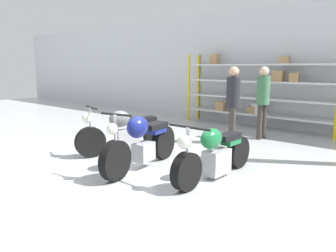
{
  "coord_description": "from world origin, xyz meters",
  "views": [
    {
      "loc": [
        4.1,
        -4.16,
        1.8
      ],
      "look_at": [
        0.0,
        0.4,
        0.7
      ],
      "focal_mm": 35.0,
      "sensor_mm": 36.0,
      "label": 1
    }
  ],
  "objects_px": {
    "motorcycle_grey": "(125,132)",
    "person_near_rack": "(233,98)",
    "shelving_rack": "(256,90)",
    "person_browsing": "(263,97)",
    "motorcycle_blue": "(142,142)",
    "motorcycle_green": "(215,154)"
  },
  "relations": [
    {
      "from": "motorcycle_blue",
      "to": "person_near_rack",
      "type": "bearing_deg",
      "value": 164.73
    },
    {
      "from": "motorcycle_blue",
      "to": "person_browsing",
      "type": "distance_m",
      "value": 3.81
    },
    {
      "from": "shelving_rack",
      "to": "person_browsing",
      "type": "bearing_deg",
      "value": -56.59
    },
    {
      "from": "shelving_rack",
      "to": "motorcycle_blue",
      "type": "distance_m",
      "value": 5.21
    },
    {
      "from": "shelving_rack",
      "to": "motorcycle_grey",
      "type": "bearing_deg",
      "value": -97.81
    },
    {
      "from": "motorcycle_green",
      "to": "person_browsing",
      "type": "height_order",
      "value": "person_browsing"
    },
    {
      "from": "shelving_rack",
      "to": "person_near_rack",
      "type": "distance_m",
      "value": 2.45
    },
    {
      "from": "shelving_rack",
      "to": "motorcycle_green",
      "type": "relative_size",
      "value": 2.27
    },
    {
      "from": "motorcycle_grey",
      "to": "person_browsing",
      "type": "relative_size",
      "value": 1.16
    },
    {
      "from": "person_near_rack",
      "to": "motorcycle_blue",
      "type": "bearing_deg",
      "value": 48.56
    },
    {
      "from": "motorcycle_grey",
      "to": "person_near_rack",
      "type": "xyz_separation_m",
      "value": [
        1.27,
        2.24,
        0.63
      ]
    },
    {
      "from": "person_near_rack",
      "to": "shelving_rack",
      "type": "bearing_deg",
      "value": -112.68
    },
    {
      "from": "person_browsing",
      "to": "motorcycle_blue",
      "type": "bearing_deg",
      "value": 90.47
    },
    {
      "from": "motorcycle_blue",
      "to": "motorcycle_green",
      "type": "distance_m",
      "value": 1.34
    },
    {
      "from": "motorcycle_green",
      "to": "person_browsing",
      "type": "distance_m",
      "value": 3.47
    },
    {
      "from": "shelving_rack",
      "to": "person_browsing",
      "type": "height_order",
      "value": "shelving_rack"
    },
    {
      "from": "motorcycle_grey",
      "to": "motorcycle_green",
      "type": "relative_size",
      "value": 1.0
    },
    {
      "from": "motorcycle_grey",
      "to": "person_browsing",
      "type": "distance_m",
      "value": 3.6
    },
    {
      "from": "person_browsing",
      "to": "person_near_rack",
      "type": "height_order",
      "value": "same"
    },
    {
      "from": "shelving_rack",
      "to": "motorcycle_blue",
      "type": "bearing_deg",
      "value": -84.79
    },
    {
      "from": "motorcycle_blue",
      "to": "person_near_rack",
      "type": "relative_size",
      "value": 1.18
    },
    {
      "from": "motorcycle_blue",
      "to": "motorcycle_green",
      "type": "relative_size",
      "value": 1.01
    }
  ]
}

